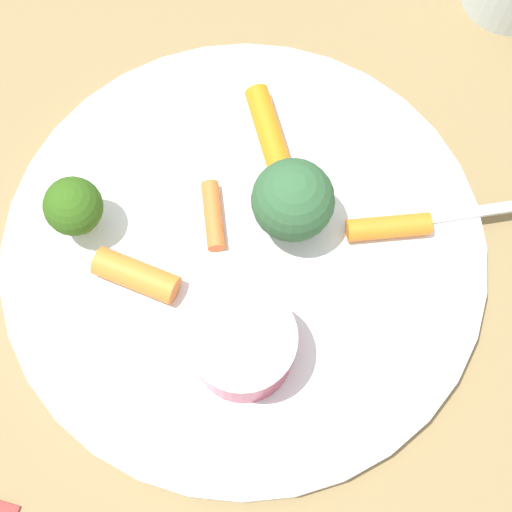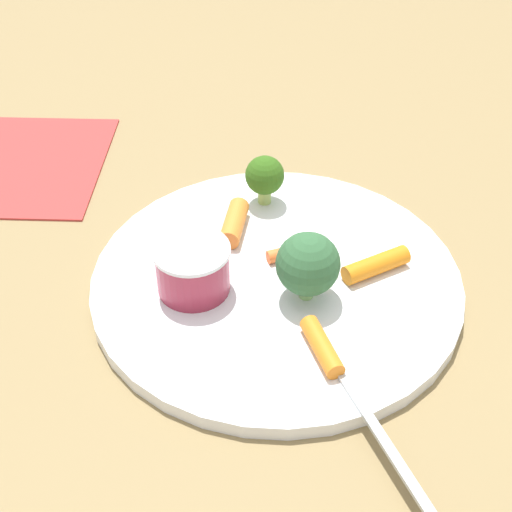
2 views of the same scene
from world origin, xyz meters
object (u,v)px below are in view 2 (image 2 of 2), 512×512
at_px(broccoli_floret_1, 265,176).
at_px(carrot_stick_1, 234,223).
at_px(napkin, 34,163).
at_px(sauce_cup, 193,269).
at_px(broccoli_floret_0, 308,264).
at_px(plate, 276,281).
at_px(carrot_stick_0, 376,265).
at_px(fork, 374,425).
at_px(carrot_stick_2, 322,346).
at_px(carrot_stick_3, 293,252).

relative_size(broccoli_floret_1, carrot_stick_1, 0.91).
bearing_deg(napkin, sauce_cup, 17.80).
bearing_deg(carrot_stick_1, broccoli_floret_0, 11.13).
relative_size(carrot_stick_1, napkin, 0.28).
height_order(plate, broccoli_floret_0, broccoli_floret_0).
bearing_deg(sauce_cup, broccoli_floret_1, 129.62).
bearing_deg(sauce_cup, carrot_stick_0, 73.10).
height_order(carrot_stick_0, carrot_stick_1, carrot_stick_1).
xyz_separation_m(broccoli_floret_0, napkin, (-0.28, -0.15, -0.04)).
height_order(fork, napkin, fork).
distance_m(plate, carrot_stick_2, 0.09).
xyz_separation_m(broccoli_floret_0, fork, (0.12, -0.02, -0.03)).
relative_size(carrot_stick_3, fork, 0.26).
xyz_separation_m(carrot_stick_2, napkin, (-0.34, -0.13, -0.02)).
bearing_deg(carrot_stick_0, broccoli_floret_1, -161.73).
distance_m(fork, napkin, 0.43).
distance_m(broccoli_floret_1, carrot_stick_0, 0.13).
bearing_deg(carrot_stick_3, carrot_stick_2, -15.52).
xyz_separation_m(plate, carrot_stick_0, (0.03, 0.07, 0.01)).
bearing_deg(carrot_stick_1, carrot_stick_0, 40.77).
xyz_separation_m(carrot_stick_2, carrot_stick_3, (-0.10, 0.03, -0.00)).
xyz_separation_m(broccoli_floret_0, carrot_stick_3, (-0.04, 0.01, -0.03)).
height_order(sauce_cup, fork, sauce_cup).
height_order(plate, carrot_stick_0, carrot_stick_0).
relative_size(carrot_stick_0, napkin, 0.32).
distance_m(plate, carrot_stick_1, 0.07).
bearing_deg(sauce_cup, napkin, -162.20).
relative_size(fork, napkin, 0.92).
height_order(sauce_cup, carrot_stick_2, sauce_cup).
bearing_deg(carrot_stick_2, fork, 0.75).
xyz_separation_m(carrot_stick_0, carrot_stick_2, (0.06, -0.08, -0.00)).
xyz_separation_m(plate, fork, (0.15, -0.01, 0.01)).
relative_size(sauce_cup, broccoli_floret_0, 1.04).
bearing_deg(sauce_cup, plate, 79.04).
distance_m(broccoli_floret_0, napkin, 0.32).
distance_m(carrot_stick_2, napkin, 0.36).
xyz_separation_m(sauce_cup, broccoli_floret_1, (-0.08, 0.10, 0.01)).
bearing_deg(broccoli_floret_1, carrot_stick_3, -7.89).
bearing_deg(fork, broccoli_floret_1, 171.27).
bearing_deg(carrot_stick_1, napkin, -145.07).
height_order(plate, fork, fork).
relative_size(sauce_cup, carrot_stick_0, 1.04).
distance_m(sauce_cup, broccoli_floret_0, 0.09).
xyz_separation_m(broccoli_floret_0, broccoli_floret_1, (-0.12, 0.02, -0.00)).
distance_m(plate, sauce_cup, 0.07).
bearing_deg(napkin, fork, 18.43).
distance_m(plate, napkin, 0.29).
xyz_separation_m(carrot_stick_0, carrot_stick_3, (-0.04, -0.05, -0.00)).
relative_size(carrot_stick_3, napkin, 0.24).
relative_size(broccoli_floret_1, carrot_stick_2, 0.91).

